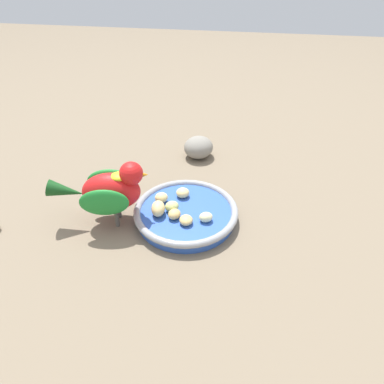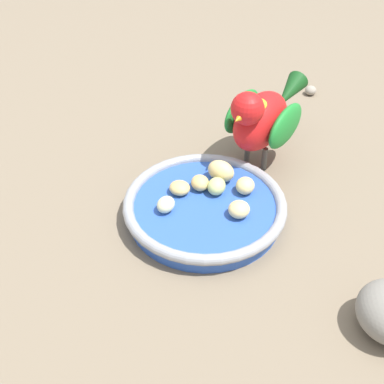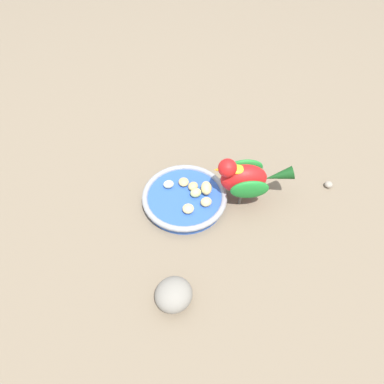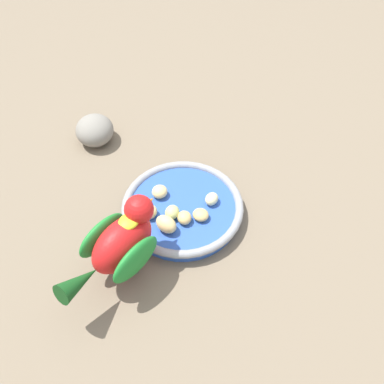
% 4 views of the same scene
% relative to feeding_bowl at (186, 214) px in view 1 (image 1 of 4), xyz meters
% --- Properties ---
extents(ground_plane, '(4.00, 4.00, 0.00)m').
position_rel_feeding_bowl_xyz_m(ground_plane, '(0.01, -0.00, -0.02)').
color(ground_plane, '#756651').
extents(feeding_bowl, '(0.21, 0.21, 0.03)m').
position_rel_feeding_bowl_xyz_m(feeding_bowl, '(0.00, 0.00, 0.00)').
color(feeding_bowl, '#2D56B7').
rests_on(feeding_bowl, ground_plane).
extents(apple_piece_0, '(0.03, 0.04, 0.03)m').
position_rel_feeding_bowl_xyz_m(apple_piece_0, '(0.05, 0.02, 0.02)').
color(apple_piece_0, '#E5C67F').
rests_on(apple_piece_0, feeding_bowl).
extents(apple_piece_1, '(0.03, 0.03, 0.02)m').
position_rel_feeding_bowl_xyz_m(apple_piece_1, '(-0.05, 0.02, 0.02)').
color(apple_piece_1, beige).
rests_on(apple_piece_1, feeding_bowl).
extents(apple_piece_2, '(0.04, 0.03, 0.02)m').
position_rel_feeding_bowl_xyz_m(apple_piece_2, '(0.02, -0.05, 0.02)').
color(apple_piece_2, '#E5C67F').
rests_on(apple_piece_2, feeding_bowl).
extents(apple_piece_3, '(0.03, 0.04, 0.02)m').
position_rel_feeding_bowl_xyz_m(apple_piece_3, '(0.02, 0.03, 0.02)').
color(apple_piece_3, tan).
rests_on(apple_piece_3, feeding_bowl).
extents(apple_piece_4, '(0.03, 0.04, 0.02)m').
position_rel_feeding_bowl_xyz_m(apple_piece_4, '(-0.01, 0.04, 0.02)').
color(apple_piece_4, tan).
rests_on(apple_piece_4, feeding_bowl).
extents(apple_piece_5, '(0.04, 0.04, 0.02)m').
position_rel_feeding_bowl_xyz_m(apple_piece_5, '(0.06, -0.02, 0.02)').
color(apple_piece_5, '#E5C67F').
rests_on(apple_piece_5, feeding_bowl).
extents(apple_piece_6, '(0.04, 0.03, 0.02)m').
position_rel_feeding_bowl_xyz_m(apple_piece_6, '(0.03, 0.00, 0.02)').
color(apple_piece_6, '#C6D17A').
rests_on(apple_piece_6, feeding_bowl).
extents(parrot, '(0.20, 0.11, 0.14)m').
position_rel_feeding_bowl_xyz_m(parrot, '(0.14, 0.03, 0.06)').
color(parrot, '#59544C').
rests_on(parrot, ground_plane).
extents(rock_large, '(0.11, 0.11, 0.06)m').
position_rel_feeding_bowl_xyz_m(rock_large, '(0.02, -0.27, 0.01)').
color(rock_large, gray).
rests_on(rock_large, ground_plane).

